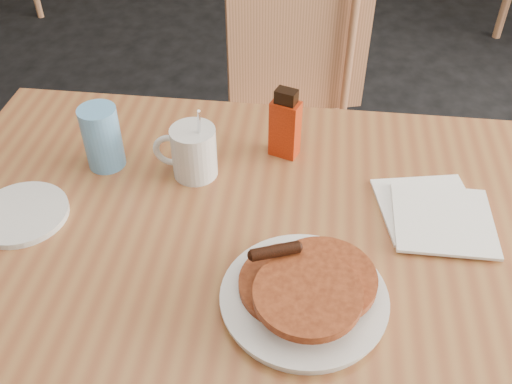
# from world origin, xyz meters

# --- Properties ---
(main_table) EXTENTS (1.31, 0.89, 0.75)m
(main_table) POSITION_xyz_m (0.02, -0.02, 0.71)
(main_table) COLOR #966135
(main_table) RESTS_ON floor
(chair_main_far) EXTENTS (0.52, 0.53, 0.93)m
(chair_main_far) POSITION_xyz_m (0.03, 0.73, 0.55)
(chair_main_far) COLOR tan
(chair_main_far) RESTS_ON floor
(pancake_plate) EXTENTS (0.26, 0.26, 0.08)m
(pancake_plate) POSITION_xyz_m (0.10, -0.15, 0.77)
(pancake_plate) COLOR silver
(pancake_plate) RESTS_ON main_table
(coffee_mug) EXTENTS (0.12, 0.09, 0.16)m
(coffee_mug) POSITION_xyz_m (-0.13, 0.14, 0.80)
(coffee_mug) COLOR silver
(coffee_mug) RESTS_ON main_table
(syrup_bottle) EXTENTS (0.06, 0.05, 0.15)m
(syrup_bottle) POSITION_xyz_m (0.04, 0.23, 0.82)
(syrup_bottle) COLOR maroon
(syrup_bottle) RESTS_ON main_table
(napkin_stack) EXTENTS (0.21, 0.22, 0.01)m
(napkin_stack) POSITION_xyz_m (0.32, 0.07, 0.76)
(napkin_stack) COLOR white
(napkin_stack) RESTS_ON main_table
(blue_tumbler) EXTENTS (0.08, 0.08, 0.13)m
(blue_tumbler) POSITION_xyz_m (-0.31, 0.15, 0.81)
(blue_tumbler) COLOR #5D9EDA
(blue_tumbler) RESTS_ON main_table
(side_saucer) EXTENTS (0.20, 0.20, 0.01)m
(side_saucer) POSITION_xyz_m (-0.42, -0.02, 0.76)
(side_saucer) COLOR silver
(side_saucer) RESTS_ON main_table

